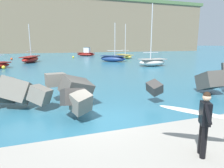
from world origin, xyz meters
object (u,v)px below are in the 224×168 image
Objects in this scene: boat_mid_left at (30,59)px; mooring_buoy_inner at (12,59)px; boat_far_right at (113,58)px; mooring_buoy_middle at (4,67)px; surfer_with_board at (202,118)px; mooring_buoy_outer at (73,57)px; boat_near_centre at (124,56)px; boat_mid_right at (86,53)px; boat_near_right at (152,62)px.

boat_mid_left reaches higher than mooring_buoy_inner.
boat_far_right is 14.99× the size of mooring_buoy_middle.
surfer_with_board reaches higher than mooring_buoy_outer.
mooring_buoy_inner is at bearing 103.29° from surfer_with_board.
mooring_buoy_inner is (-9.31, 39.42, -1.06)m from surfer_with_board.
boat_far_right reaches higher than mooring_buoy_middle.
boat_far_right is at bearing -126.28° from boat_near_centre.
boat_mid_left is at bearing 71.49° from mooring_buoy_middle.
boat_mid_left is (-5.62, 32.90, -0.72)m from surfer_with_board.
boat_mid_right is at bearing 55.33° from mooring_buoy_middle.
boat_near_centre reaches higher than boat_mid_right.
surfer_with_board is at bearing -98.47° from boat_mid_right.
boat_mid_right is 11.00× the size of mooring_buoy_middle.
boat_far_right is 17.26m from mooring_buoy_middle.
boat_near_right reaches higher than mooring_buoy_middle.
boat_near_centre is 16.17× the size of mooring_buoy_middle.
mooring_buoy_inner is at bearing 138.00° from boat_near_right.
boat_near_centre is at bearing 70.19° from surfer_with_board.
boat_mid_right reaches higher than mooring_buoy_inner.
mooring_buoy_outer is at bearing 54.86° from mooring_buoy_middle.
boat_mid_right is 0.73× the size of boat_far_right.
surfer_with_board is 25.86m from mooring_buoy_middle.
surfer_with_board is 4.55× the size of mooring_buoy_middle.
boat_near_centre is 19.02m from boat_mid_left.
boat_near_centre is 24.62m from mooring_buoy_middle.
mooring_buoy_outer is at bearing 159.01° from boat_near_centre.
surfer_with_board is at bearing -70.88° from mooring_buoy_middle.
boat_near_right reaches higher than mooring_buoy_inner.
mooring_buoy_inner is (-16.26, -7.29, -0.44)m from boat_mid_right.
mooring_buoy_inner is at bearing 172.14° from boat_near_centre.
boat_mid_right reaches higher than mooring_buoy_middle.
boat_near_centre is 1.12× the size of boat_mid_left.
boat_near_centre is at bearing -59.42° from boat_mid_right.
boat_far_right is 14.99× the size of mooring_buoy_inner.
mooring_buoy_outer is (-4.23, -6.40, -0.44)m from boat_mid_right.
boat_far_right is 12.09m from mooring_buoy_outer.
surfer_with_board is at bearing -80.31° from boat_mid_left.
surfer_with_board is 40.41m from mooring_buoy_outer.
boat_near_centre is at bearing -20.99° from mooring_buoy_outer.
boat_near_right reaches higher than boat_mid_right.
mooring_buoy_middle is (-15.42, -22.29, -0.44)m from boat_mid_right.
boat_near_centre reaches higher than mooring_buoy_middle.
boat_near_centre is 1.47× the size of boat_mid_right.
boat_mid_right is 11.00× the size of mooring_buoy_inner.
boat_near_centre is 1.08× the size of boat_far_right.
boat_far_right is at bearing -14.16° from boat_mid_left.
boat_mid_left is (-18.70, -3.43, 0.09)m from boat_near_centre.
surfer_with_board is 4.55× the size of mooring_buoy_inner.
mooring_buoy_inner is 1.00× the size of mooring_buoy_outer.
boat_mid_right is (6.95, 46.70, -0.61)m from surfer_with_board.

